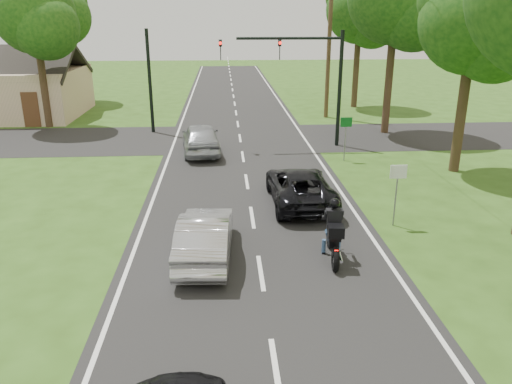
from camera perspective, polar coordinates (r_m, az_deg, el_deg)
ground at (r=13.87m, az=0.55°, el=-9.23°), size 140.00×140.00×0.00m
road at (r=23.13m, az=-1.31°, el=2.75°), size 8.00×100.00×0.01m
cross_road at (r=28.93m, az=-1.84°, el=6.16°), size 60.00×7.00×0.01m
motorcycle_rider at (r=14.45m, az=8.84°, el=-4.99°), size 0.65×2.17×1.87m
dark_suv at (r=18.65m, az=5.05°, el=0.66°), size 2.29×4.80×1.32m
silver_sedan at (r=14.46m, az=-5.82°, el=-5.02°), size 1.67×4.21×1.36m
silver_suv at (r=25.70m, az=-6.31°, el=6.14°), size 2.24×4.69×1.54m
traffic_signal at (r=26.60m, az=5.64°, el=13.94°), size 6.38×0.44×6.00m
signal_pole_far at (r=30.65m, az=-12.03°, el=12.20°), size 0.20×0.20×6.00m
utility_pole_far at (r=34.91m, az=8.37°, el=16.69°), size 1.60×0.28×10.00m
sign_white at (r=16.91m, az=15.88°, el=1.28°), size 0.55×0.07×2.12m
sign_green at (r=24.37m, az=10.23°, el=7.17°), size 0.55×0.07×2.12m
tree_row_c at (r=23.50m, az=24.36°, el=16.80°), size 4.80×4.65×8.76m
tree_row_d at (r=30.59m, az=16.40°, el=20.19°), size 5.76×5.58×10.45m
tree_row_e at (r=39.31m, az=12.27°, el=19.31°), size 5.28×5.12×9.61m
tree_left_near at (r=33.69m, az=-23.66°, el=17.73°), size 5.12×4.96×9.22m
tree_left_far at (r=43.79m, az=-21.95°, el=18.79°), size 5.76×5.58×10.14m
house at (r=39.45m, az=-26.66°, el=10.33°), size 10.20×8.00×4.84m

